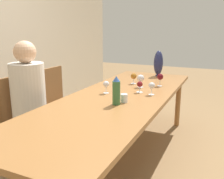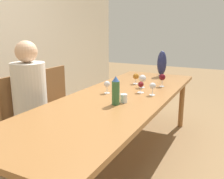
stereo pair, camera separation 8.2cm
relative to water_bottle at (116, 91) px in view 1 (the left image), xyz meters
The scene contains 14 objects.
ground_plane 0.89m from the water_bottle, 21.28° to the left, with size 14.00×14.00×0.00m, color olive.
dining_table 0.32m from the water_bottle, 21.28° to the left, with size 2.85×0.94×0.73m.
water_bottle is the anchor object (origin of this frame).
water_tumbler 0.13m from the water_bottle, 22.35° to the right, with size 0.06×0.06×0.08m.
vase 1.47m from the water_bottle, ahead, with size 0.13×0.13×0.35m.
wine_glass_0 0.50m from the water_bottle, ahead, with size 0.07×0.07×0.12m.
wine_glass_2 0.41m from the water_bottle, 38.93° to the left, with size 0.06×0.06×0.13m.
wine_glass_3 0.49m from the water_bottle, 22.76° to the right, with size 0.07×0.07×0.13m.
wine_glass_4 0.72m from the water_bottle, ahead, with size 0.08×0.08×0.14m.
wine_glass_5 0.89m from the water_bottle, 10.95° to the right, with size 0.07×0.07×0.15m.
wine_glass_6 0.88m from the water_bottle, 10.04° to the left, with size 0.07×0.07×0.13m.
chair_near 0.99m from the water_bottle, 100.86° to the left, with size 0.44×0.44×0.93m.
chair_far 1.06m from the water_bottle, 65.20° to the left, with size 0.44×0.44×0.93m.
person_near 0.86m from the water_bottle, 101.92° to the left, with size 0.32×0.32×1.27m.
Camera 1 is at (-2.17, -0.95, 1.38)m, focal length 40.00 mm.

